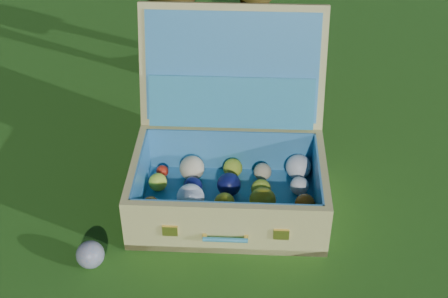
{
  "coord_description": "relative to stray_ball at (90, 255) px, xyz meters",
  "views": [
    {
      "loc": [
        -0.24,
        -1.19,
        1.27
      ],
      "look_at": [
        0.02,
        0.27,
        0.17
      ],
      "focal_mm": 50.0,
      "sensor_mm": 36.0,
      "label": 1
    }
  ],
  "objects": [
    {
      "name": "stray_ball",
      "position": [
        0.0,
        0.0,
        0.0
      ],
      "size": [
        0.08,
        0.08,
        0.08
      ],
      "primitive_type": "sphere",
      "color": "teal",
      "rests_on": "ground"
    },
    {
      "name": "ground",
      "position": [
        0.39,
        -0.04,
        -0.04
      ],
      "size": [
        60.0,
        60.0,
        0.0
      ],
      "primitive_type": "plane",
      "color": "#215114",
      "rests_on": "ground"
    },
    {
      "name": "suitcase",
      "position": [
        0.43,
        0.24,
        0.11
      ],
      "size": [
        0.67,
        0.64,
        0.53
      ],
      "rotation": [
        0.0,
        0.0,
        -0.22
      ],
      "color": "#D0C270",
      "rests_on": "ground"
    }
  ]
}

